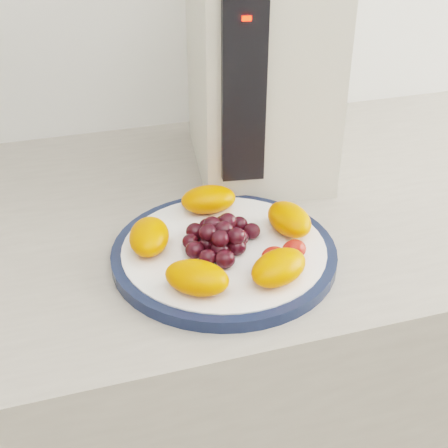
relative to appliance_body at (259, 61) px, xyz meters
name	(u,v)px	position (x,y,z in m)	size (l,w,h in m)	color
counter	(154,437)	(-0.21, -0.11, -0.61)	(3.50, 0.60, 0.90)	#9D9487
cabinet_face	(155,448)	(-0.21, -0.11, -0.64)	(3.48, 0.58, 0.84)	brown
plate_rim	(224,254)	(-0.13, -0.24, -0.15)	(0.27, 0.27, 0.01)	#141E39
plate_face	(224,253)	(-0.13, -0.24, -0.15)	(0.25, 0.25, 0.02)	white
appliance_body	(259,61)	(0.00, 0.00, 0.00)	(0.18, 0.26, 0.32)	beige
appliance_panel	(244,92)	(-0.07, -0.13, 0.00)	(0.06, 0.02, 0.24)	black
appliance_led	(247,18)	(-0.07, -0.14, 0.10)	(0.01, 0.01, 0.01)	#FF0C05
fruit_plate	(226,238)	(-0.13, -0.25, -0.13)	(0.23, 0.23, 0.04)	#F15600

